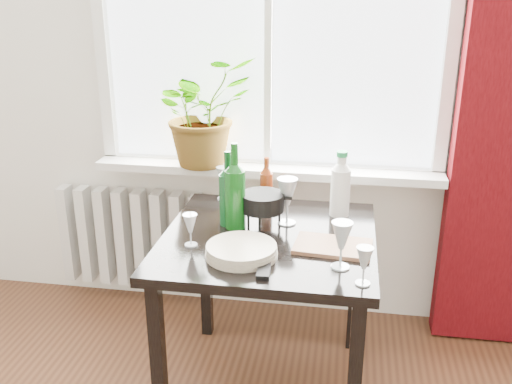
% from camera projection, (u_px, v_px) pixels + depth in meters
% --- Properties ---
extents(window, '(1.72, 0.08, 1.62)m').
position_uv_depth(window, '(270.00, 5.00, 2.63)').
color(window, white).
rests_on(window, ground).
extents(windowsill, '(1.72, 0.20, 0.04)m').
position_uv_depth(windowsill, '(266.00, 169.00, 2.84)').
color(windowsill, white).
rests_on(windowsill, ground).
extents(radiator, '(0.80, 0.10, 0.55)m').
position_uv_depth(radiator, '(132.00, 238.00, 3.14)').
color(radiator, silver).
rests_on(radiator, ground).
extents(table, '(0.85, 0.85, 0.74)m').
position_uv_depth(table, '(269.00, 256.00, 2.33)').
color(table, black).
rests_on(table, ground).
extents(potted_plant, '(0.63, 0.63, 0.53)m').
position_uv_depth(potted_plant, '(203.00, 112.00, 2.76)').
color(potted_plant, '#2C6F1D').
rests_on(potted_plant, windowsill).
extents(wine_bottle_left, '(0.08, 0.08, 0.32)m').
position_uv_depth(wine_bottle_left, '(228.00, 188.00, 2.35)').
color(wine_bottle_left, '#0C3E17').
rests_on(wine_bottle_left, table).
extents(wine_bottle_right, '(0.11, 0.11, 0.37)m').
position_uv_depth(wine_bottle_right, '(235.00, 185.00, 2.31)').
color(wine_bottle_right, '#0E4912').
rests_on(wine_bottle_right, table).
extents(bottle_amber, '(0.06, 0.06, 0.24)m').
position_uv_depth(bottle_amber, '(266.00, 183.00, 2.55)').
color(bottle_amber, maroon).
rests_on(bottle_amber, table).
extents(cleaning_bottle, '(0.10, 0.10, 0.29)m').
position_uv_depth(cleaning_bottle, '(341.00, 183.00, 2.45)').
color(cleaning_bottle, white).
rests_on(cleaning_bottle, table).
extents(wineglass_front_right, '(0.09, 0.09, 0.18)m').
position_uv_depth(wineglass_front_right, '(341.00, 245.00, 2.01)').
color(wineglass_front_right, silver).
rests_on(wineglass_front_right, table).
extents(wineglass_far_right, '(0.07, 0.07, 0.14)m').
position_uv_depth(wineglass_far_right, '(364.00, 266.00, 1.90)').
color(wineglass_far_right, '#B0B9BD').
rests_on(wineglass_far_right, table).
extents(wineglass_back_center, '(0.11, 0.11, 0.21)m').
position_uv_depth(wineglass_back_center, '(287.00, 201.00, 2.38)').
color(wineglass_back_center, '#B0B7BE').
rests_on(wineglass_back_center, table).
extents(wineglass_back_left, '(0.08, 0.08, 0.16)m').
position_uv_depth(wineglass_back_left, '(224.00, 183.00, 2.66)').
color(wineglass_back_left, silver).
rests_on(wineglass_back_left, table).
extents(wineglass_front_left, '(0.07, 0.07, 0.13)m').
position_uv_depth(wineglass_front_left, '(190.00, 230.00, 2.19)').
color(wineglass_front_left, white).
rests_on(wineglass_front_left, table).
extents(plate_stack, '(0.29, 0.29, 0.04)m').
position_uv_depth(plate_stack, '(241.00, 250.00, 2.12)').
color(plate_stack, beige).
rests_on(plate_stack, table).
extents(fondue_pot, '(0.23, 0.20, 0.14)m').
position_uv_depth(fondue_pot, '(262.00, 209.00, 2.37)').
color(fondue_pot, black).
rests_on(fondue_pot, table).
extents(tv_remote, '(0.06, 0.16, 0.02)m').
position_uv_depth(tv_remote, '(264.00, 268.00, 2.02)').
color(tv_remote, black).
rests_on(tv_remote, table).
extents(cutting_board, '(0.31, 0.21, 0.02)m').
position_uv_depth(cutting_board, '(333.00, 246.00, 2.19)').
color(cutting_board, '#956143').
rests_on(cutting_board, table).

